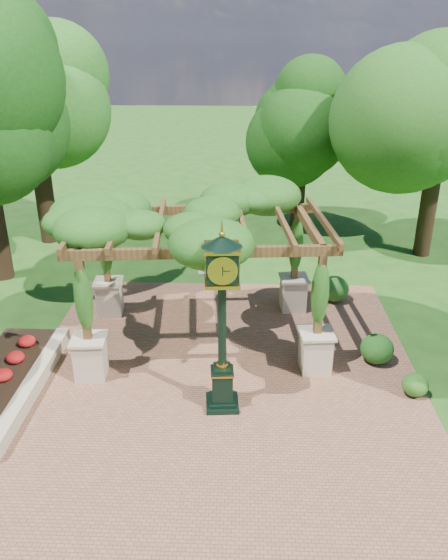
{
  "coord_description": "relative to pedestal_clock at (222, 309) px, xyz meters",
  "views": [
    {
      "loc": [
        0.47,
        -10.39,
        8.01
      ],
      "look_at": [
        0.0,
        2.5,
        2.2
      ],
      "focal_mm": 35.0,
      "sensor_mm": 36.0,
      "label": 1
    }
  ],
  "objects": [
    {
      "name": "tree_north",
      "position": [
        2.89,
        13.67,
        2.2
      ],
      "size": [
        3.61,
        3.61,
        6.99
      ],
      "color": "#2F2113",
      "rests_on": "ground"
    },
    {
      "name": "shrub_front",
      "position": [
        4.63,
        0.59,
        -2.26
      ],
      "size": [
        0.8,
        0.8,
        0.57
      ],
      "primitive_type": "ellipsoid",
      "rotation": [
        0.0,
        0.0,
        0.31
      ],
      "color": "#295E1A",
      "rests_on": "brick_plaza"
    },
    {
      "name": "tree_east_far",
      "position": [
        7.55,
        10.09,
        3.01
      ],
      "size": [
        4.89,
        4.89,
        8.12
      ],
      "color": "black",
      "rests_on": "ground"
    },
    {
      "name": "shrub_mid",
      "position": [
        4.02,
        2.03,
        -2.15
      ],
      "size": [
        0.92,
        0.92,
        0.79
      ],
      "primitive_type": "ellipsoid",
      "rotation": [
        0.0,
        0.0,
        0.05
      ],
      "color": "#1D5116",
      "rests_on": "brick_plaza"
    },
    {
      "name": "brick_plaza",
      "position": [
        -0.05,
        0.9,
        -2.57
      ],
      "size": [
        10.0,
        12.0,
        0.04
      ],
      "primitive_type": "cube",
      "color": "brown",
      "rests_on": "ground"
    },
    {
      "name": "pedestal_clock",
      "position": [
        0.0,
        0.0,
        0.0
      ],
      "size": [
        0.91,
        0.91,
        4.32
      ],
      "rotation": [
        0.0,
        0.0,
        0.08
      ],
      "color": "black",
      "rests_on": "brick_plaza"
    },
    {
      "name": "pergola",
      "position": [
        -0.67,
        3.11,
        0.85
      ],
      "size": [
        7.0,
        4.75,
        4.2
      ],
      "rotation": [
        0.0,
        0.0,
        0.09
      ],
      "color": "#C6B293",
      "rests_on": "brick_plaza"
    },
    {
      "name": "ground",
      "position": [
        -0.05,
        -0.1,
        -2.59
      ],
      "size": [
        120.0,
        120.0,
        0.0
      ],
      "primitive_type": "plane",
      "color": "#1E4714",
      "rests_on": "ground"
    },
    {
      "name": "border_wall",
      "position": [
        -4.65,
        0.4,
        -2.39
      ],
      "size": [
        0.35,
        5.0,
        0.4
      ],
      "primitive_type": "cube",
      "color": "#C6B793",
      "rests_on": "ground"
    },
    {
      "name": "shrub_back",
      "position": [
        3.43,
        5.69,
        -2.13
      ],
      "size": [
        1.07,
        1.07,
        0.84
      ],
      "primitive_type": "ellipsoid",
      "rotation": [
        0.0,
        0.0,
        -0.15
      ],
      "color": "#235518",
      "rests_on": "brick_plaza"
    },
    {
      "name": "sundial",
      "position": [
        -0.95,
        7.85,
        -2.2
      ],
      "size": [
        0.58,
        0.58,
        0.89
      ],
      "rotation": [
        0.0,
        0.0,
        0.2
      ],
      "color": "gray",
      "rests_on": "ground"
    },
    {
      "name": "tree_west_far",
      "position": [
        -7.78,
        11.13,
        2.83
      ],
      "size": [
        4.26,
        4.26,
        7.92
      ],
      "color": "black",
      "rests_on": "ground"
    }
  ]
}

